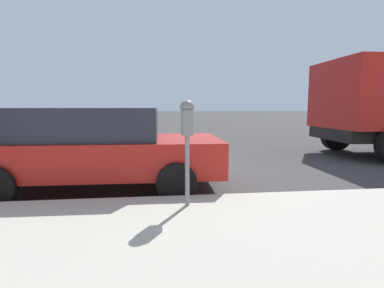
# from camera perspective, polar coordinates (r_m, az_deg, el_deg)

# --- Properties ---
(ground_plane) EXTENTS (220.00, 220.00, 0.00)m
(ground_plane) POSITION_cam_1_polar(r_m,az_deg,el_deg) (6.75, -6.64, -5.85)
(ground_plane) COLOR #3D3A3A
(parking_meter) EXTENTS (0.21, 0.19, 1.42)m
(parking_meter) POSITION_cam_1_polar(r_m,az_deg,el_deg) (3.95, -0.93, 3.49)
(parking_meter) COLOR gray
(parking_meter) RESTS_ON sidewalk
(car_red) EXTENTS (2.19, 4.41, 1.49)m
(car_red) POSITION_cam_1_polar(r_m,az_deg,el_deg) (5.73, -17.63, -0.49)
(car_red) COLOR #B21E19
(car_red) RESTS_ON ground_plane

